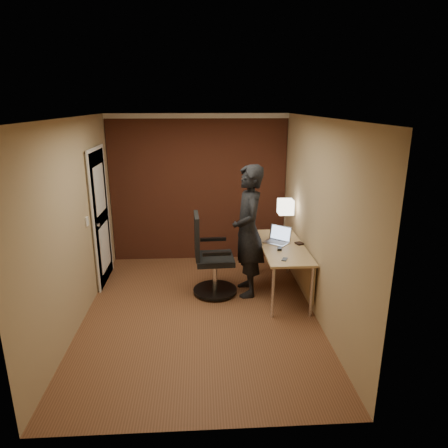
{
  "coord_description": "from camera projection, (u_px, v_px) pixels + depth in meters",
  "views": [
    {
      "loc": [
        0.03,
        -4.73,
        2.67
      ],
      "look_at": [
        0.35,
        0.55,
        1.05
      ],
      "focal_mm": 32.0,
      "sensor_mm": 36.0,
      "label": 1
    }
  ],
  "objects": [
    {
      "name": "desk",
      "position": [
        287.0,
        254.0,
        5.68
      ],
      "size": [
        0.6,
        1.5,
        0.73
      ],
      "color": "tan",
      "rests_on": "ground"
    },
    {
      "name": "person",
      "position": [
        248.0,
        231.0,
        5.58
      ],
      "size": [
        0.48,
        0.7,
        1.87
      ],
      "primitive_type": "imported",
      "rotation": [
        0.0,
        0.0,
        -1.52
      ],
      "color": "black",
      "rests_on": "ground"
    },
    {
      "name": "phone",
      "position": [
        285.0,
        259.0,
        5.13
      ],
      "size": [
        0.1,
        0.13,
        0.01
      ],
      "primitive_type": "cube",
      "rotation": [
        0.0,
        0.0,
        -0.41
      ],
      "color": "black",
      "rests_on": "desk"
    },
    {
      "name": "office_chair",
      "position": [
        210.0,
        260.0,
        5.67
      ],
      "size": [
        0.64,
        0.67,
        1.17
      ],
      "color": "black",
      "rests_on": "ground"
    },
    {
      "name": "desk_lamp",
      "position": [
        286.0,
        207.0,
        6.04
      ],
      "size": [
        0.22,
        0.22,
        0.54
      ],
      "color": "silver",
      "rests_on": "desk"
    },
    {
      "name": "laptop",
      "position": [
        278.0,
        238.0,
        5.76
      ],
      "size": [
        0.42,
        0.41,
        0.23
      ],
      "color": "silver",
      "rests_on": "desk"
    },
    {
      "name": "mouse",
      "position": [
        280.0,
        249.0,
        5.47
      ],
      "size": [
        0.08,
        0.11,
        0.03
      ],
      "primitive_type": "cube",
      "rotation": [
        0.0,
        0.0,
        -0.23
      ],
      "color": "black",
      "rests_on": "desk"
    },
    {
      "name": "wallet",
      "position": [
        299.0,
        243.0,
        5.69
      ],
      "size": [
        0.12,
        0.13,
        0.02
      ],
      "primitive_type": "cube",
      "rotation": [
        0.0,
        0.0,
        0.34
      ],
      "color": "black",
      "rests_on": "desk"
    },
    {
      "name": "room",
      "position": [
        181.0,
        187.0,
        6.35
      ],
      "size": [
        4.0,
        4.0,
        4.0
      ],
      "color": "brown",
      "rests_on": "ground"
    }
  ]
}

